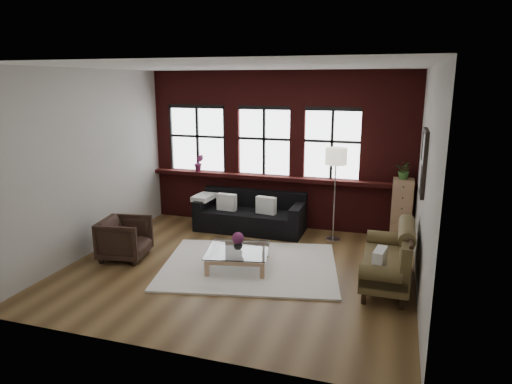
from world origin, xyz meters
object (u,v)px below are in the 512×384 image
(vintage_settee, at_px, (386,256))
(drawer_chest, at_px, (401,211))
(dark_sofa, at_px, (250,212))
(armchair, at_px, (125,239))
(vase, at_px, (238,245))
(coffee_table, at_px, (238,259))
(floor_lamp, at_px, (335,191))

(vintage_settee, height_order, drawer_chest, drawer_chest)
(dark_sofa, height_order, armchair, dark_sofa)
(vase, distance_m, drawer_chest, 3.27)
(coffee_table, bearing_deg, dark_sofa, 102.35)
(dark_sofa, height_order, floor_lamp, floor_lamp)
(dark_sofa, bearing_deg, armchair, -127.30)
(dark_sofa, bearing_deg, vase, -77.65)
(armchair, relative_size, vase, 5.02)
(dark_sofa, distance_m, armchair, 2.62)
(vintage_settee, relative_size, drawer_chest, 1.40)
(armchair, xyz_separation_m, coffee_table, (2.00, 0.18, -0.20))
(dark_sofa, distance_m, coffee_table, 1.96)
(coffee_table, relative_size, drawer_chest, 0.80)
(dark_sofa, distance_m, vintage_settee, 3.29)
(dark_sofa, bearing_deg, vintage_settee, -33.80)
(armchair, height_order, floor_lamp, floor_lamp)
(dark_sofa, height_order, vase, dark_sofa)
(coffee_table, xyz_separation_m, vase, (-0.00, -0.00, 0.24))
(vase, bearing_deg, armchair, -174.84)
(dark_sofa, xyz_separation_m, coffee_table, (0.42, -1.90, -0.24))
(armchair, relative_size, coffee_table, 0.79)
(vase, bearing_deg, dark_sofa, 102.35)
(drawer_chest, height_order, floor_lamp, floor_lamp)
(armchair, xyz_separation_m, vase, (2.00, 0.18, 0.04))
(dark_sofa, relative_size, floor_lamp, 1.13)
(dark_sofa, height_order, coffee_table, dark_sofa)
(dark_sofa, xyz_separation_m, drawer_chest, (2.93, 0.19, 0.22))
(coffee_table, bearing_deg, armchair, -174.84)
(armchair, distance_m, coffee_table, 2.02)
(vintage_settee, xyz_separation_m, coffee_table, (-2.32, -0.07, -0.30))
(vintage_settee, bearing_deg, armchair, -176.66)
(dark_sofa, bearing_deg, drawer_chest, 3.66)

